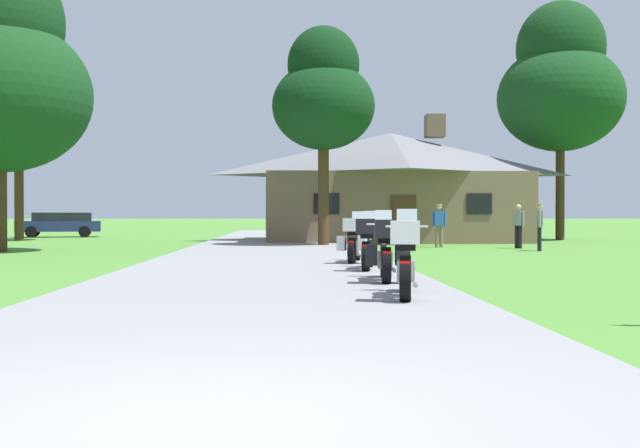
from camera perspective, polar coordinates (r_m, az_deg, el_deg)
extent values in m
plane|color=#4C8433|center=(24.64, -3.49, -2.28)|extent=(500.00, 500.00, 0.00)
cube|color=gray|center=(22.64, -3.59, -2.46)|extent=(6.40, 80.00, 0.06)
cylinder|color=black|center=(12.48, 6.28, -3.39)|extent=(0.21, 0.65, 0.64)
cylinder|color=black|center=(11.04, 6.17, -3.92)|extent=(0.26, 0.66, 0.64)
cube|color=silver|center=(11.74, 6.23, -3.36)|extent=(0.35, 0.60, 0.30)
ellipsoid|color=black|center=(11.97, 6.25, -1.12)|extent=(0.38, 0.56, 0.26)
cube|color=black|center=(11.52, 6.22, -1.64)|extent=(0.36, 0.56, 0.10)
cylinder|color=silver|center=(12.41, 6.28, -0.18)|extent=(0.66, 0.14, 0.03)
cylinder|color=silver|center=(12.46, 6.28, -1.74)|extent=(0.10, 0.24, 0.73)
cube|color=#B2BCC6|center=(12.51, 6.29, 0.47)|extent=(0.33, 0.16, 0.27)
sphere|color=silver|center=(12.41, 6.28, -0.83)|extent=(0.11, 0.11, 0.11)
cube|color=silver|center=(10.96, 6.17, -0.60)|extent=(0.45, 0.42, 0.32)
cube|color=red|center=(10.81, 6.16, -2.83)|extent=(0.14, 0.05, 0.06)
cylinder|color=silver|center=(11.37, 6.91, -4.29)|extent=(0.16, 0.55, 0.07)
cylinder|color=black|center=(15.33, 4.60, -2.64)|extent=(0.17, 0.65, 0.64)
cylinder|color=black|center=(13.89, 4.81, -2.98)|extent=(0.21, 0.65, 0.64)
cube|color=silver|center=(14.59, 4.70, -2.57)|extent=(0.31, 0.58, 0.30)
ellipsoid|color=#B2B5BC|center=(14.83, 4.67, -0.78)|extent=(0.34, 0.54, 0.26)
cube|color=black|center=(14.37, 4.73, -1.18)|extent=(0.32, 0.54, 0.10)
cylinder|color=silver|center=(15.26, 4.61, -0.02)|extent=(0.66, 0.09, 0.03)
cylinder|color=silver|center=(15.31, 4.60, -1.29)|extent=(0.08, 0.24, 0.73)
cube|color=#B2BCC6|center=(15.36, 4.60, 0.50)|extent=(0.33, 0.14, 0.27)
sphere|color=silver|center=(15.27, 4.61, -0.55)|extent=(0.11, 0.11, 0.11)
cube|color=black|center=(13.82, 4.82, -0.34)|extent=(0.43, 0.39, 0.32)
cube|color=red|center=(13.66, 4.85, -2.10)|extent=(0.14, 0.04, 0.06)
cylinder|color=silver|center=(14.22, 5.32, -3.30)|extent=(0.12, 0.55, 0.07)
cube|color=black|center=(13.92, 3.73, -2.23)|extent=(0.23, 0.42, 0.36)
cube|color=black|center=(13.94, 5.87, -2.23)|extent=(0.23, 0.42, 0.36)
cylinder|color=black|center=(18.31, 3.65, -2.10)|extent=(0.22, 0.65, 0.64)
cylinder|color=black|center=(16.88, 3.33, -2.34)|extent=(0.26, 0.66, 0.64)
cube|color=silver|center=(17.57, 3.49, -2.02)|extent=(0.35, 0.60, 0.30)
ellipsoid|color=maroon|center=(17.82, 3.55, -0.54)|extent=(0.39, 0.56, 0.26)
cube|color=black|center=(17.36, 3.45, -0.87)|extent=(0.37, 0.56, 0.10)
cylinder|color=silver|center=(18.25, 3.65, 0.09)|extent=(0.66, 0.15, 0.03)
cylinder|color=silver|center=(18.30, 3.65, -0.98)|extent=(0.10, 0.24, 0.73)
cube|color=#B2BCC6|center=(18.35, 3.67, 0.53)|extent=(0.33, 0.16, 0.27)
sphere|color=silver|center=(18.25, 3.65, -0.35)|extent=(0.11, 0.11, 0.11)
cube|color=black|center=(16.81, 3.32, -0.17)|extent=(0.46, 0.42, 0.32)
cube|color=red|center=(16.65, 3.28, -1.61)|extent=(0.14, 0.05, 0.06)
cylinder|color=silver|center=(17.19, 3.87, -2.62)|extent=(0.16, 0.55, 0.07)
cylinder|color=black|center=(20.96, 2.74, -1.75)|extent=(0.23, 0.65, 0.64)
cylinder|color=black|center=(19.53, 2.31, -1.93)|extent=(0.27, 0.66, 0.64)
cube|color=silver|center=(20.22, 2.53, -1.67)|extent=(0.36, 0.60, 0.30)
ellipsoid|color=gold|center=(20.46, 2.60, -0.38)|extent=(0.39, 0.57, 0.26)
cube|color=black|center=(20.01, 2.47, -0.67)|extent=(0.38, 0.56, 0.10)
cylinder|color=silver|center=(20.90, 2.73, 0.16)|extent=(0.65, 0.16, 0.03)
cylinder|color=silver|center=(20.95, 2.74, -0.77)|extent=(0.10, 0.24, 0.73)
cube|color=#B2BCC6|center=(21.00, 2.76, 0.54)|extent=(0.34, 0.17, 0.27)
sphere|color=silver|center=(20.90, 2.73, -0.23)|extent=(0.11, 0.11, 0.11)
cube|color=silver|center=(19.46, 2.29, -0.05)|extent=(0.46, 0.43, 0.32)
cube|color=red|center=(19.30, 2.23, -1.30)|extent=(0.14, 0.06, 0.06)
cylinder|color=silver|center=(19.83, 2.81, -2.18)|extent=(0.17, 0.55, 0.07)
cube|color=silver|center=(19.60, 1.57, -1.39)|extent=(0.27, 0.43, 0.36)
cube|color=silver|center=(19.54, 3.08, -1.40)|extent=(0.27, 0.43, 0.36)
cube|color=brown|center=(38.33, 5.13, 1.14)|extent=(11.87, 8.02, 3.18)
pyramid|color=slate|center=(38.44, 5.14, 5.04)|extent=(12.58, 8.50, 2.04)
cube|color=brown|center=(38.91, 8.28, 7.00)|extent=(0.90, 0.90, 1.10)
cube|color=#472D19|center=(34.33, 6.02, 0.30)|extent=(1.10, 0.08, 2.10)
cube|color=black|center=(34.00, 0.47, 1.48)|extent=(1.10, 0.06, 0.90)
cube|color=black|center=(34.97, 11.42, 1.44)|extent=(1.10, 0.06, 0.90)
cylinder|color=black|center=(30.77, 13.99, -0.91)|extent=(0.14, 0.14, 0.86)
cylinder|color=black|center=(30.65, 14.24, -0.92)|extent=(0.14, 0.14, 0.86)
cube|color=gray|center=(30.70, 14.12, 0.41)|extent=(0.37, 0.42, 0.56)
cylinder|color=gray|center=(30.85, 13.80, 0.37)|extent=(0.09, 0.09, 0.58)
cylinder|color=gray|center=(30.54, 14.44, 0.37)|extent=(0.09, 0.09, 0.58)
sphere|color=tan|center=(30.70, 14.12, 1.19)|extent=(0.21, 0.21, 0.21)
cylinder|color=#75664C|center=(31.06, 8.41, -0.89)|extent=(0.14, 0.14, 0.86)
cylinder|color=#75664C|center=(31.09, 8.74, -0.89)|extent=(0.14, 0.14, 0.86)
cube|color=#2D56AD|center=(31.06, 8.58, 0.42)|extent=(0.37, 0.24, 0.56)
cylinder|color=#2D56AD|center=(31.04, 8.16, 0.39)|extent=(0.09, 0.09, 0.58)
cylinder|color=#2D56AD|center=(31.09, 9.00, 0.39)|extent=(0.09, 0.09, 0.58)
sphere|color=tan|center=(31.07, 8.58, 1.20)|extent=(0.21, 0.21, 0.21)
cylinder|color=#B2AD99|center=(31.07, 8.58, 1.38)|extent=(0.22, 0.22, 0.05)
cylinder|color=black|center=(28.57, 15.55, -1.04)|extent=(0.14, 0.14, 0.86)
cylinder|color=black|center=(28.75, 15.54, -1.03)|extent=(0.14, 0.14, 0.86)
cube|color=gray|center=(28.65, 15.55, 0.39)|extent=(0.32, 0.41, 0.56)
cylinder|color=gray|center=(28.42, 15.56, 0.35)|extent=(0.09, 0.09, 0.58)
cylinder|color=gray|center=(28.88, 15.54, 0.35)|extent=(0.09, 0.09, 0.58)
sphere|color=tan|center=(28.65, 15.55, 1.23)|extent=(0.21, 0.21, 0.21)
cylinder|color=#B2AD99|center=(28.65, 15.55, 1.43)|extent=(0.22, 0.22, 0.05)
cylinder|color=#422D19|center=(31.79, 0.25, 2.44)|extent=(0.44, 0.44, 4.51)
ellipsoid|color=#0F3314|center=(32.08, 0.25, 8.50)|extent=(4.14, 4.14, 3.52)
ellipsoid|color=black|center=(32.35, 0.25, 11.41)|extent=(2.89, 2.89, 3.10)
cylinder|color=#422D19|center=(28.90, -22.07, 1.71)|extent=(0.44, 0.44, 3.63)
ellipsoid|color=#143D19|center=(29.18, -22.09, 8.61)|extent=(6.15, 6.15, 5.23)
cylinder|color=#422D19|center=(41.59, 16.93, 2.61)|extent=(0.44, 0.44, 5.41)
ellipsoid|color=#143D19|center=(41.98, 16.95, 8.67)|extent=(6.28, 6.28, 5.34)
ellipsoid|color=#123716|center=(42.40, 16.96, 12.03)|extent=(4.40, 4.40, 4.71)
cylinder|color=#422D19|center=(41.41, -20.89, 2.20)|extent=(0.44, 0.44, 4.83)
ellipsoid|color=#1E5623|center=(41.72, -20.91, 7.72)|extent=(5.82, 5.82, 4.94)
ellipsoid|color=#1B4E20|center=(42.07, -20.92, 10.87)|extent=(4.07, 4.07, 4.36)
cube|color=navy|center=(47.51, -18.31, -0.15)|extent=(4.88, 2.74, 0.60)
cube|color=black|center=(47.49, -18.07, 0.50)|extent=(3.48, 2.25, 0.48)
cylinder|color=black|center=(46.79, -20.12, -0.54)|extent=(0.67, 0.35, 0.64)
cylinder|color=black|center=(48.48, -19.92, -0.50)|extent=(0.67, 0.35, 0.64)
cylinder|color=black|center=(46.59, -16.63, -0.53)|extent=(0.67, 0.35, 0.64)
cylinder|color=black|center=(48.28, -16.55, -0.49)|extent=(0.67, 0.35, 0.64)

